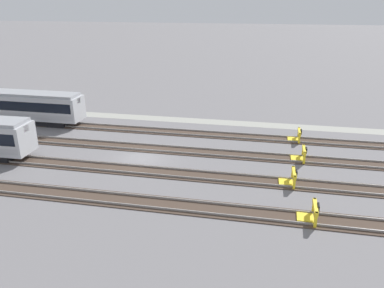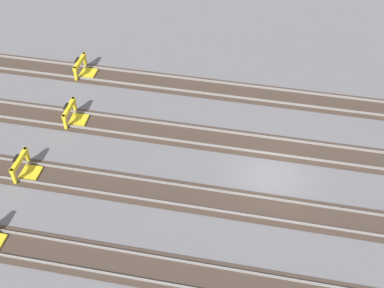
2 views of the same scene
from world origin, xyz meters
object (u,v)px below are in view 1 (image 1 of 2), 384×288
(bumper_stop_nearest_track, at_px, (296,136))
(bumper_stop_far_inner_track, at_px, (311,213))
(bumper_stop_middle_track, at_px, (290,178))
(subway_car_front_row_centre, at_px, (9,105))
(bumper_stop_near_inner_track, at_px, (301,155))

(bumper_stop_nearest_track, height_order, bumper_stop_far_inner_track, same)
(bumper_stop_far_inner_track, bearing_deg, bumper_stop_nearest_track, -89.96)
(bumper_stop_middle_track, relative_size, bumper_stop_far_inner_track, 1.00)
(subway_car_front_row_centre, relative_size, bumper_stop_near_inner_track, 8.99)
(bumper_stop_far_inner_track, bearing_deg, subway_car_front_row_centre, -24.75)
(subway_car_front_row_centre, relative_size, bumper_stop_middle_track, 8.99)
(subway_car_front_row_centre, height_order, bumper_stop_far_inner_track, subway_car_front_row_centre)
(bumper_stop_middle_track, height_order, bumper_stop_far_inner_track, same)
(subway_car_front_row_centre, bearing_deg, bumper_stop_nearest_track, 179.94)
(bumper_stop_nearest_track, relative_size, bumper_stop_far_inner_track, 1.00)
(subway_car_front_row_centre, bearing_deg, bumper_stop_near_inner_track, 171.24)
(bumper_stop_near_inner_track, relative_size, bumper_stop_far_inner_track, 1.00)
(bumper_stop_nearest_track, distance_m, bumper_stop_middle_track, 10.18)
(subway_car_front_row_centre, height_order, bumper_stop_middle_track, subway_car_front_row_centre)
(bumper_stop_nearest_track, distance_m, bumper_stop_near_inner_track, 5.06)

